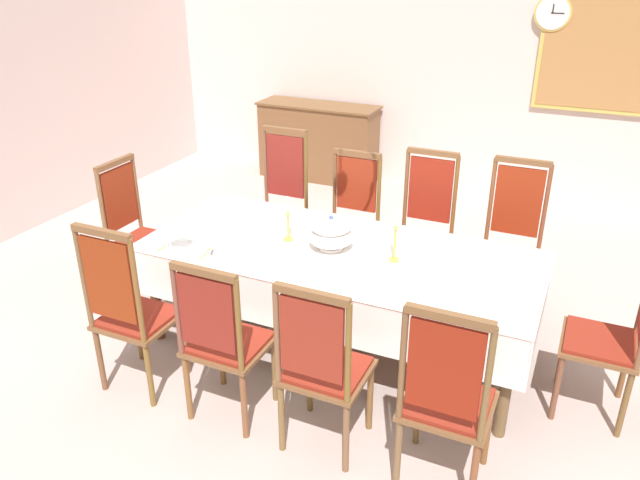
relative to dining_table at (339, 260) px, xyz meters
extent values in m
cube|color=#B5A199|center=(0.00, -0.10, -0.68)|extent=(7.16, 7.13, 0.04)
cube|color=beige|center=(0.00, 3.50, 0.94)|extent=(7.16, 0.08, 3.19)
cylinder|color=brown|center=(-1.20, -0.46, -0.31)|extent=(0.07, 0.07, 0.70)
cylinder|color=brown|center=(1.20, -0.46, -0.31)|extent=(0.07, 0.07, 0.70)
cylinder|color=brown|center=(-1.20, 0.46, -0.31)|extent=(0.07, 0.07, 0.70)
cylinder|color=brown|center=(1.20, 0.46, -0.31)|extent=(0.07, 0.07, 0.70)
cube|color=brown|center=(0.00, 0.00, 0.00)|extent=(2.48, 1.00, 0.08)
cube|color=brown|center=(0.00, 0.00, 0.05)|extent=(2.60, 1.12, 0.03)
cube|color=white|center=(0.00, 0.00, 0.07)|extent=(2.62, 1.14, 0.00)
cube|color=white|center=(0.00, -0.56, -0.09)|extent=(2.62, 0.00, 0.32)
cube|color=white|center=(0.00, 0.56, -0.09)|extent=(2.62, 0.00, 0.32)
cube|color=white|center=(-1.30, 0.00, -0.09)|extent=(0.00, 1.14, 0.32)
cube|color=white|center=(1.30, 0.00, -0.09)|extent=(0.00, 1.14, 0.32)
cylinder|color=brown|center=(-1.15, -0.72, -0.44)|extent=(0.04, 0.04, 0.45)
cylinder|color=brown|center=(-0.77, -0.72, -0.44)|extent=(0.04, 0.04, 0.45)
cylinder|color=brown|center=(-1.15, -1.08, -0.44)|extent=(0.04, 0.04, 0.45)
cylinder|color=brown|center=(-0.77, -1.08, -0.44)|extent=(0.04, 0.04, 0.45)
cube|color=brown|center=(-0.96, -0.90, -0.20)|extent=(0.44, 0.42, 0.03)
cube|color=maroon|center=(-0.96, -0.90, -0.18)|extent=(0.40, 0.38, 0.02)
cylinder|color=brown|center=(-1.16, -1.09, 0.14)|extent=(0.03, 0.03, 0.66)
cylinder|color=brown|center=(-0.77, -1.09, 0.14)|extent=(0.03, 0.03, 0.66)
cube|color=maroon|center=(-0.96, -1.09, 0.17)|extent=(0.34, 0.02, 0.50)
cube|color=brown|center=(-0.96, -1.09, 0.47)|extent=(0.40, 0.04, 0.04)
cylinder|color=brown|center=(-0.77, 0.72, -0.44)|extent=(0.04, 0.04, 0.45)
cylinder|color=brown|center=(-1.15, 0.72, -0.44)|extent=(0.04, 0.04, 0.45)
cylinder|color=brown|center=(-0.77, 1.08, -0.44)|extent=(0.04, 0.04, 0.45)
cylinder|color=brown|center=(-1.15, 1.08, -0.44)|extent=(0.04, 0.04, 0.45)
cube|color=brown|center=(-0.96, 0.90, -0.20)|extent=(0.44, 0.42, 0.03)
cube|color=maroon|center=(-0.96, 0.90, -0.18)|extent=(0.40, 0.38, 0.02)
cylinder|color=brown|center=(-0.77, 1.09, 0.16)|extent=(0.03, 0.03, 0.70)
cylinder|color=brown|center=(-1.16, 1.09, 0.16)|extent=(0.03, 0.03, 0.70)
cube|color=maroon|center=(-0.96, 1.09, 0.20)|extent=(0.34, 0.02, 0.53)
cube|color=brown|center=(-0.96, 1.09, 0.51)|extent=(0.40, 0.04, 0.04)
cylinder|color=brown|center=(-0.50, -0.72, -0.44)|extent=(0.04, 0.04, 0.45)
cylinder|color=brown|center=(-0.12, -0.72, -0.44)|extent=(0.04, 0.04, 0.45)
cylinder|color=brown|center=(-0.50, -1.08, -0.44)|extent=(0.04, 0.04, 0.45)
cylinder|color=brown|center=(-0.12, -1.08, -0.44)|extent=(0.04, 0.04, 0.45)
cube|color=brown|center=(-0.31, -0.90, -0.20)|extent=(0.44, 0.42, 0.03)
cube|color=maroon|center=(-0.31, -0.90, -0.18)|extent=(0.40, 0.38, 0.02)
cylinder|color=brown|center=(-0.50, -1.09, 0.09)|extent=(0.03, 0.03, 0.56)
cylinder|color=brown|center=(-0.11, -1.09, 0.09)|extent=(0.03, 0.03, 0.56)
cube|color=maroon|center=(-0.31, -1.09, 0.12)|extent=(0.34, 0.02, 0.42)
cube|color=brown|center=(-0.31, -1.09, 0.37)|extent=(0.40, 0.04, 0.04)
cylinder|color=brown|center=(-0.12, 0.72, -0.44)|extent=(0.04, 0.04, 0.45)
cylinder|color=brown|center=(-0.50, 0.72, -0.44)|extent=(0.04, 0.04, 0.45)
cylinder|color=brown|center=(-0.12, 1.08, -0.44)|extent=(0.04, 0.04, 0.45)
cylinder|color=brown|center=(-0.50, 1.08, -0.44)|extent=(0.04, 0.04, 0.45)
cube|color=brown|center=(-0.31, 0.90, -0.20)|extent=(0.44, 0.42, 0.03)
cube|color=maroon|center=(-0.31, 0.90, -0.18)|extent=(0.40, 0.38, 0.02)
cylinder|color=brown|center=(-0.11, 1.09, 0.10)|extent=(0.03, 0.03, 0.58)
cylinder|color=brown|center=(-0.50, 1.09, 0.10)|extent=(0.03, 0.03, 0.58)
cube|color=maroon|center=(-0.31, 1.09, 0.13)|extent=(0.34, 0.02, 0.44)
cube|color=brown|center=(-0.31, 1.09, 0.39)|extent=(0.40, 0.04, 0.04)
cylinder|color=brown|center=(0.12, -0.72, -0.44)|extent=(0.04, 0.04, 0.45)
cylinder|color=brown|center=(0.50, -0.72, -0.44)|extent=(0.04, 0.04, 0.45)
cylinder|color=brown|center=(0.12, -1.08, -0.44)|extent=(0.04, 0.04, 0.45)
cylinder|color=brown|center=(0.50, -1.08, -0.44)|extent=(0.04, 0.04, 0.45)
cube|color=brown|center=(0.31, -0.90, -0.20)|extent=(0.44, 0.42, 0.03)
cube|color=maroon|center=(0.31, -0.90, -0.18)|extent=(0.40, 0.38, 0.02)
cylinder|color=brown|center=(0.11, -1.09, 0.10)|extent=(0.03, 0.03, 0.57)
cylinder|color=brown|center=(0.50, -1.09, 0.10)|extent=(0.03, 0.03, 0.57)
cube|color=maroon|center=(0.31, -1.09, 0.12)|extent=(0.34, 0.02, 0.44)
cube|color=brown|center=(0.31, -1.09, 0.38)|extent=(0.40, 0.04, 0.04)
cylinder|color=brown|center=(0.50, 0.72, -0.44)|extent=(0.04, 0.04, 0.45)
cylinder|color=brown|center=(0.12, 0.72, -0.44)|extent=(0.04, 0.04, 0.45)
cylinder|color=brown|center=(0.50, 1.08, -0.44)|extent=(0.04, 0.04, 0.45)
cylinder|color=brown|center=(0.12, 1.08, -0.44)|extent=(0.04, 0.04, 0.45)
cube|color=brown|center=(0.31, 0.90, -0.20)|extent=(0.44, 0.42, 0.03)
cube|color=maroon|center=(0.31, 0.90, -0.18)|extent=(0.40, 0.38, 0.02)
cylinder|color=brown|center=(0.50, 1.09, 0.14)|extent=(0.03, 0.03, 0.67)
cylinder|color=brown|center=(0.11, 1.09, 0.14)|extent=(0.03, 0.03, 0.67)
cube|color=maroon|center=(0.31, 1.09, 0.18)|extent=(0.34, 0.02, 0.51)
cube|color=brown|center=(0.31, 1.09, 0.48)|extent=(0.40, 0.04, 0.04)
cylinder|color=brown|center=(0.78, -0.72, -0.44)|extent=(0.04, 0.04, 0.45)
cylinder|color=brown|center=(1.16, -0.72, -0.44)|extent=(0.04, 0.04, 0.45)
cylinder|color=brown|center=(0.78, -1.08, -0.44)|extent=(0.04, 0.04, 0.45)
cylinder|color=brown|center=(1.16, -1.08, -0.44)|extent=(0.04, 0.04, 0.45)
cube|color=brown|center=(0.97, -0.90, -0.20)|extent=(0.44, 0.42, 0.03)
cube|color=maroon|center=(0.97, -0.90, -0.18)|extent=(0.40, 0.38, 0.02)
cylinder|color=brown|center=(0.78, -1.09, 0.12)|extent=(0.03, 0.03, 0.62)
cylinder|color=brown|center=(1.17, -1.09, 0.12)|extent=(0.03, 0.03, 0.62)
cube|color=maroon|center=(0.97, -1.09, 0.15)|extent=(0.34, 0.02, 0.47)
cube|color=brown|center=(0.97, -1.09, 0.43)|extent=(0.40, 0.04, 0.04)
cylinder|color=brown|center=(1.16, 0.72, -0.44)|extent=(0.04, 0.04, 0.45)
cylinder|color=brown|center=(0.78, 0.72, -0.44)|extent=(0.04, 0.04, 0.45)
cylinder|color=brown|center=(1.16, 1.08, -0.44)|extent=(0.04, 0.04, 0.45)
cylinder|color=brown|center=(0.78, 1.08, -0.44)|extent=(0.04, 0.04, 0.45)
cube|color=brown|center=(0.97, 0.90, -0.20)|extent=(0.44, 0.42, 0.03)
cube|color=maroon|center=(0.97, 0.90, -0.18)|extent=(0.40, 0.38, 0.02)
cylinder|color=brown|center=(1.17, 1.09, 0.15)|extent=(0.03, 0.03, 0.69)
cylinder|color=brown|center=(0.78, 1.09, 0.15)|extent=(0.03, 0.03, 0.69)
cube|color=maroon|center=(0.97, 1.09, 0.19)|extent=(0.34, 0.02, 0.52)
cube|color=brown|center=(0.97, 1.09, 0.50)|extent=(0.40, 0.04, 0.04)
cylinder|color=brown|center=(-1.46, 0.19, -0.44)|extent=(0.04, 0.04, 0.45)
cylinder|color=brown|center=(-1.46, -0.19, -0.44)|extent=(0.04, 0.04, 0.45)
cylinder|color=brown|center=(-1.82, 0.19, -0.44)|extent=(0.04, 0.04, 0.45)
cylinder|color=brown|center=(-1.82, -0.19, -0.44)|extent=(0.04, 0.04, 0.45)
cube|color=brown|center=(-1.64, 0.00, -0.20)|extent=(0.42, 0.44, 0.03)
cube|color=maroon|center=(-1.64, 0.00, -0.18)|extent=(0.38, 0.40, 0.02)
cylinder|color=brown|center=(-1.83, 0.19, 0.12)|extent=(0.03, 0.03, 0.62)
cylinder|color=brown|center=(-1.83, -0.20, 0.12)|extent=(0.03, 0.03, 0.62)
cube|color=maroon|center=(-1.83, 0.00, 0.15)|extent=(0.02, 0.34, 0.47)
cube|color=brown|center=(-1.83, 0.00, 0.43)|extent=(0.04, 0.40, 0.04)
cylinder|color=brown|center=(1.46, -0.19, -0.44)|extent=(0.04, 0.04, 0.45)
cylinder|color=brown|center=(1.46, 0.19, -0.44)|extent=(0.04, 0.04, 0.45)
cylinder|color=brown|center=(1.82, -0.19, -0.44)|extent=(0.04, 0.04, 0.45)
cylinder|color=brown|center=(1.82, 0.19, -0.44)|extent=(0.04, 0.04, 0.45)
cube|color=brown|center=(1.64, 0.00, -0.20)|extent=(0.42, 0.44, 0.03)
cube|color=maroon|center=(1.64, 0.00, -0.18)|extent=(0.38, 0.40, 0.02)
cylinder|color=silver|center=(-0.06, 0.00, 0.08)|extent=(0.16, 0.16, 0.02)
ellipsoid|color=silver|center=(-0.06, 0.00, 0.16)|extent=(0.30, 0.30, 0.13)
ellipsoid|color=white|center=(-0.06, 0.00, 0.24)|extent=(0.27, 0.27, 0.10)
sphere|color=#37508B|center=(-0.06, 0.00, 0.29)|extent=(0.03, 0.03, 0.03)
cylinder|color=gold|center=(-0.38, 0.00, 0.08)|extent=(0.07, 0.07, 0.02)
cylinder|color=gold|center=(-0.38, 0.00, 0.18)|extent=(0.02, 0.02, 0.18)
cone|color=gold|center=(-0.38, 0.00, 0.28)|extent=(0.04, 0.04, 0.02)
cylinder|color=silver|center=(-0.38, 0.00, 0.34)|extent=(0.02, 0.02, 0.10)
cylinder|color=gold|center=(0.38, 0.00, 0.08)|extent=(0.07, 0.07, 0.02)
cylinder|color=gold|center=(0.38, 0.00, 0.20)|extent=(0.02, 0.02, 0.22)
cone|color=gold|center=(0.38, 0.00, 0.31)|extent=(0.04, 0.04, 0.02)
cylinder|color=silver|center=(0.38, 0.00, 0.37)|extent=(0.02, 0.02, 0.10)
cylinder|color=silver|center=(-0.66, -0.40, 0.09)|extent=(0.17, 0.17, 0.03)
cylinder|color=silver|center=(-0.66, -0.40, 0.09)|extent=(0.14, 0.14, 0.02)
torus|color=#37508B|center=(-0.66, -0.40, 0.10)|extent=(0.16, 0.16, 0.01)
cylinder|color=silver|center=(-0.96, -0.41, 0.09)|extent=(0.20, 0.20, 0.04)
cylinder|color=silver|center=(-0.96, -0.41, 0.10)|extent=(0.16, 0.16, 0.03)
torus|color=#37508B|center=(-0.96, -0.41, 0.11)|extent=(0.19, 0.19, 0.01)
cube|color=gold|center=(-0.77, -0.44, 0.08)|extent=(0.03, 0.14, 0.00)
ellipsoid|color=gold|center=(-0.78, -0.36, 0.08)|extent=(0.03, 0.05, 0.01)
cube|color=gold|center=(-1.08, -0.44, 0.08)|extent=(0.01, 0.14, 0.00)
ellipsoid|color=gold|center=(-1.09, -0.36, 0.08)|extent=(0.03, 0.05, 0.01)
cube|color=brown|center=(-1.61, 3.18, -0.22)|extent=(1.40, 0.44, 0.88)
cube|color=brown|center=(-1.61, 3.18, 0.23)|extent=(1.44, 0.48, 0.02)
cube|color=brown|center=(-1.26, 3.41, -0.22)|extent=(0.59, 0.01, 0.70)
cube|color=brown|center=(-1.96, 3.41, -0.22)|extent=(0.59, 0.01, 0.70)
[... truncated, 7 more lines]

